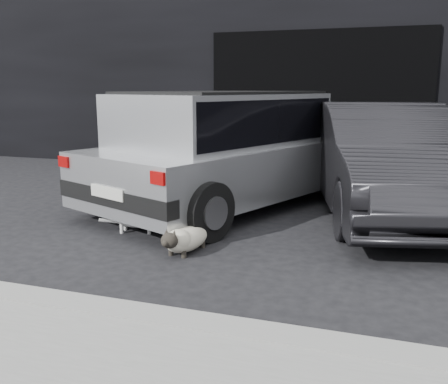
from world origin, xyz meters
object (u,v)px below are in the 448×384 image
(cat_siamese, at_px, (184,239))
(cat_white, at_px, (140,217))
(second_car, at_px, (384,159))
(silver_hatchback, at_px, (228,144))

(cat_siamese, distance_m, cat_white, 0.91)
(second_car, bearing_deg, silver_hatchback, 171.58)
(second_car, relative_size, cat_siamese, 4.83)
(silver_hatchback, height_order, cat_white, silver_hatchback)
(silver_hatchback, xyz_separation_m, cat_siamese, (0.23, -2.06, -0.70))
(silver_hatchback, bearing_deg, cat_white, -85.83)
(cat_siamese, relative_size, cat_white, 1.15)
(second_car, distance_m, cat_white, 3.11)
(second_car, xyz_separation_m, cat_siamese, (-1.78, -2.26, -0.56))
(silver_hatchback, distance_m, cat_white, 1.77)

